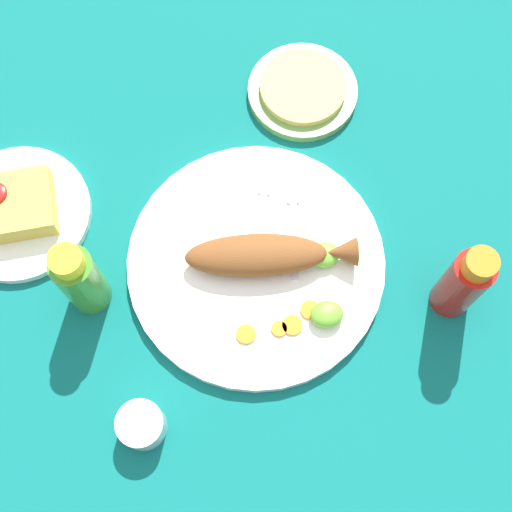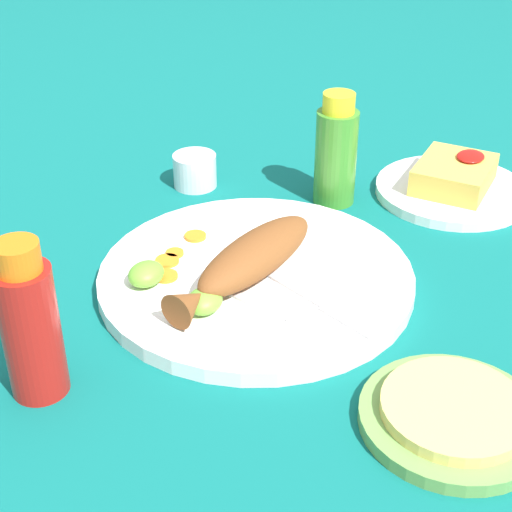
{
  "view_description": "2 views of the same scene",
  "coord_description": "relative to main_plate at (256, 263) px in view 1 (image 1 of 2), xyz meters",
  "views": [
    {
      "loc": [
        0.06,
        0.32,
        0.95
      ],
      "look_at": [
        0.0,
        0.0,
        0.04
      ],
      "focal_mm": 50.0,
      "sensor_mm": 36.0,
      "label": 1
    },
    {
      "loc": [
        -0.67,
        -0.34,
        0.5
      ],
      "look_at": [
        0.0,
        0.0,
        0.04
      ],
      "focal_mm": 55.0,
      "sensor_mm": 36.0,
      "label": 2
    }
  ],
  "objects": [
    {
      "name": "salt_cup",
      "position": [
        0.19,
        0.19,
        0.01
      ],
      "size": [
        0.06,
        0.06,
        0.05
      ],
      "color": "silver",
      "rests_on": "ground_plane"
    },
    {
      "name": "fork_near",
      "position": [
        -0.03,
        -0.09,
        0.01
      ],
      "size": [
        0.08,
        0.18,
        0.0
      ],
      "rotation": [
        0.0,
        0.0,
        4.35
      ],
      "color": "silver",
      "rests_on": "main_plate"
    },
    {
      "name": "carrot_slice_extra",
      "position": [
        -0.06,
        0.08,
        0.01
      ],
      "size": [
        0.03,
        0.03,
        0.0
      ],
      "primitive_type": "cylinder",
      "color": "orange",
      "rests_on": "main_plate"
    },
    {
      "name": "side_plate_fries",
      "position": [
        0.32,
        -0.14,
        -0.0
      ],
      "size": [
        0.21,
        0.21,
        0.01
      ],
      "primitive_type": "cylinder",
      "color": "white",
      "rests_on": "ground_plane"
    },
    {
      "name": "ground_plane",
      "position": [
        0.0,
        0.0,
        -0.01
      ],
      "size": [
        4.0,
        4.0,
        0.0
      ],
      "primitive_type": "plane",
      "color": "#0C605B"
    },
    {
      "name": "main_plate",
      "position": [
        0.0,
        0.0,
        0.0
      ],
      "size": [
        0.36,
        0.36,
        0.02
      ],
      "primitive_type": "cylinder",
      "color": "white",
      "rests_on": "ground_plane"
    },
    {
      "name": "lime_wedge_main",
      "position": [
        -0.08,
        0.1,
        0.02
      ],
      "size": [
        0.04,
        0.04,
        0.02
      ],
      "primitive_type": "ellipsoid",
      "color": "#6BB233",
      "rests_on": "main_plate"
    },
    {
      "name": "tortilla_plate",
      "position": [
        -0.12,
        -0.26,
        -0.0
      ],
      "size": [
        0.17,
        0.17,
        0.01
      ],
      "primitive_type": "cylinder",
      "color": "#6B9E4C",
      "rests_on": "ground_plane"
    },
    {
      "name": "fried_fish",
      "position": [
        -0.01,
        0.0,
        0.03
      ],
      "size": [
        0.24,
        0.09,
        0.04
      ],
      "rotation": [
        0.0,
        0.0,
        -0.15
      ],
      "color": "brown",
      "rests_on": "main_plate"
    },
    {
      "name": "carrot_slice_mid",
      "position": [
        -0.01,
        0.1,
        0.01
      ],
      "size": [
        0.02,
        0.02,
        0.0
      ],
      "primitive_type": "cylinder",
      "color": "orange",
      "rests_on": "main_plate"
    },
    {
      "name": "carrot_slice_near",
      "position": [
        0.03,
        0.1,
        0.01
      ],
      "size": [
        0.03,
        0.03,
        0.0
      ],
      "primitive_type": "cylinder",
      "color": "orange",
      "rests_on": "main_plate"
    },
    {
      "name": "fries_pile",
      "position": [
        0.32,
        -0.14,
        0.02
      ],
      "size": [
        0.12,
        0.09,
        0.04
      ],
      "color": "gold",
      "rests_on": "side_plate_fries"
    },
    {
      "name": "hot_sauce_bottle_green",
      "position": [
        0.23,
        -0.0,
        0.06
      ],
      "size": [
        0.06,
        0.06,
        0.15
      ],
      "color": "#3D8428",
      "rests_on": "ground_plane"
    },
    {
      "name": "lime_wedge_side",
      "position": [
        -0.09,
        0.01,
        0.02
      ],
      "size": [
        0.04,
        0.04,
        0.02
      ],
      "primitive_type": "ellipsoid",
      "color": "#6BB233",
      "rests_on": "main_plate"
    },
    {
      "name": "hot_sauce_bottle_red",
      "position": [
        -0.25,
        0.1,
        0.07
      ],
      "size": [
        0.05,
        0.05,
        0.16
      ],
      "color": "#B21914",
      "rests_on": "ground_plane"
    },
    {
      "name": "fork_far",
      "position": [
        -0.07,
        -0.07,
        0.01
      ],
      "size": [
        0.05,
        0.18,
        0.0
      ],
      "rotation": [
        0.0,
        0.0,
        4.53
      ],
      "color": "silver",
      "rests_on": "main_plate"
    },
    {
      "name": "carrot_slice_far",
      "position": [
        -0.03,
        0.1,
        0.01
      ],
      "size": [
        0.03,
        0.03,
        0.0
      ],
      "primitive_type": "cylinder",
      "color": "orange",
      "rests_on": "main_plate"
    },
    {
      "name": "tortilla_stack",
      "position": [
        -0.12,
        -0.26,
        0.01
      ],
      "size": [
        0.13,
        0.13,
        0.01
      ],
      "primitive_type": "cylinder",
      "color": "#E0C666",
      "rests_on": "tortilla_plate"
    }
  ]
}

